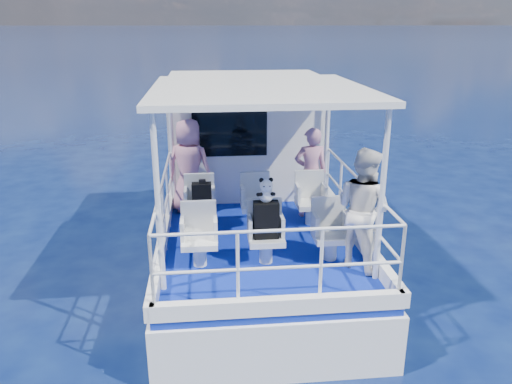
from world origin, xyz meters
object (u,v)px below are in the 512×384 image
Objects in this scene: passenger_port_fwd at (189,167)px; panda at (266,190)px; passenger_stbd_aft at (363,209)px; backpack_center at (266,220)px.

passenger_port_fwd is 4.94× the size of panda.
passenger_stbd_aft is 1.28m from backpack_center.
panda is (-0.00, 0.01, 0.42)m from backpack_center.
passenger_stbd_aft reaches higher than backpack_center.
panda is (1.06, -2.07, 0.23)m from passenger_port_fwd.
passenger_stbd_aft is at bearing -9.34° from backpack_center.
passenger_port_fwd is 3.25m from passenger_stbd_aft.
backpack_center is at bearing 45.04° from passenger_stbd_aft.
passenger_port_fwd reaches higher than backpack_center.
passenger_stbd_aft is 4.96× the size of panda.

